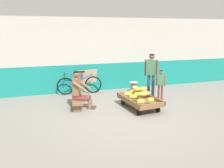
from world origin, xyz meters
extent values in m
plane|color=gray|center=(0.00, 0.00, 0.00)|extent=(80.00, 80.00, 0.00)
cube|color=#19847A|center=(0.00, 3.20, 0.53)|extent=(16.00, 0.30, 1.05)
cube|color=#B7B2A8|center=(0.00, 3.20, 1.92)|extent=(16.00, 0.30, 1.73)
cube|color=brown|center=(0.56, 0.55, 0.23)|extent=(0.98, 1.52, 0.05)
cube|color=brown|center=(0.16, 0.51, 0.31)|extent=(0.18, 1.44, 0.10)
cube|color=brown|center=(0.96, 0.59, 0.31)|extent=(0.18, 1.44, 0.10)
cube|color=brown|center=(0.49, 1.25, 0.31)|extent=(0.84, 0.12, 0.10)
cube|color=brown|center=(0.63, -0.14, 0.31)|extent=(0.84, 0.12, 0.10)
cylinder|color=black|center=(0.20, 1.02, 0.09)|extent=(0.07, 0.18, 0.18)
cylinder|color=black|center=(0.82, 1.08, 0.09)|extent=(0.07, 0.18, 0.18)
cylinder|color=black|center=(0.29, 0.02, 0.09)|extent=(0.07, 0.18, 0.18)
cylinder|color=black|center=(0.92, 0.08, 0.09)|extent=(0.07, 0.18, 0.18)
ellipsoid|color=gold|center=(0.54, 0.65, 0.42)|extent=(0.27, 0.23, 0.13)
ellipsoid|color=yellow|center=(0.26, 0.78, 0.42)|extent=(0.26, 0.20, 0.13)
ellipsoid|color=gold|center=(0.30, 0.45, 0.42)|extent=(0.27, 0.23, 0.13)
ellipsoid|color=yellow|center=(0.63, -0.01, 0.42)|extent=(0.30, 0.29, 0.13)
ellipsoid|color=yellow|center=(0.83, 0.66, 0.42)|extent=(0.29, 0.26, 0.13)
ellipsoid|color=yellow|center=(0.32, -0.04, 0.42)|extent=(0.29, 0.25, 0.13)
ellipsoid|color=gold|center=(0.51, 0.97, 0.42)|extent=(0.30, 0.29, 0.13)
ellipsoid|color=yellow|center=(0.78, 1.17, 0.42)|extent=(0.25, 0.19, 0.13)
ellipsoid|color=gold|center=(0.56, 0.81, 0.55)|extent=(0.30, 0.29, 0.13)
ellipsoid|color=gold|center=(0.74, 0.70, 0.56)|extent=(0.28, 0.24, 0.13)
ellipsoid|color=gold|center=(0.48, 0.21, 0.55)|extent=(0.29, 0.27, 0.13)
cube|color=brown|center=(-1.23, 1.21, 0.24)|extent=(0.45, 1.13, 0.05)
cube|color=brown|center=(-1.17, 1.59, 0.11)|extent=(0.25, 0.11, 0.22)
cube|color=brown|center=(-1.28, 0.83, 0.11)|extent=(0.25, 0.11, 0.22)
cylinder|color=brown|center=(-0.83, 1.13, 0.14)|extent=(0.10, 0.10, 0.27)
cube|color=#4C3D2D|center=(-0.77, 1.10, 0.02)|extent=(0.24, 0.17, 0.04)
cylinder|color=brown|center=(-1.01, 1.21, 0.32)|extent=(0.42, 0.28, 0.13)
cylinder|color=brown|center=(-0.90, 0.97, 0.14)|extent=(0.10, 0.10, 0.27)
cube|color=#4C3D2D|center=(-0.85, 0.94, 0.02)|extent=(0.24, 0.17, 0.04)
cylinder|color=brown|center=(-1.08, 1.05, 0.32)|extent=(0.42, 0.28, 0.13)
cube|color=brown|center=(-1.23, 1.21, 0.34)|extent=(0.32, 0.35, 0.14)
cube|color=brown|center=(-1.23, 1.21, 0.67)|extent=(0.30, 0.37, 0.52)
cylinder|color=brown|center=(-1.00, 1.33, 0.70)|extent=(0.46, 0.26, 0.36)
cylinder|color=brown|center=(-1.16, 0.97, 0.70)|extent=(0.46, 0.26, 0.36)
sphere|color=brown|center=(-1.23, 1.21, 1.05)|extent=(0.19, 0.19, 0.19)
ellipsoid|color=black|center=(-1.23, 1.21, 1.10)|extent=(0.17, 0.17, 0.09)
cube|color=#19847F|center=(0.78, 1.55, 0.15)|extent=(0.36, 0.28, 0.30)
cylinder|color=#28282D|center=(0.78, 1.55, 0.32)|extent=(0.20, 0.20, 0.03)
cube|color=#C6384C|center=(0.78, 1.55, 0.45)|extent=(0.16, 0.10, 0.24)
cylinder|color=white|center=(0.78, 1.49, 0.45)|extent=(0.13, 0.01, 0.13)
cylinder|color=#B2B5BA|center=(0.78, 1.55, 0.58)|extent=(0.30, 0.30, 0.01)
torus|color=black|center=(-1.37, 2.81, 0.32)|extent=(0.64, 0.09, 0.64)
torus|color=black|center=(-0.36, 2.75, 0.32)|extent=(0.64, 0.09, 0.64)
cylinder|color=#234299|center=(-0.86, 2.78, 0.52)|extent=(1.03, 0.10, 0.43)
cylinder|color=#234299|center=(-0.76, 2.78, 0.56)|extent=(0.04, 0.04, 0.48)
cylinder|color=#234299|center=(-1.07, 2.79, 0.76)|extent=(0.62, 0.07, 0.12)
cube|color=black|center=(-0.76, 2.78, 0.83)|extent=(0.21, 0.11, 0.05)
cylinder|color=black|center=(-1.37, 2.81, 0.78)|extent=(0.06, 0.48, 0.03)
cube|color=#C6B289|center=(-0.51, 3.03, 0.43)|extent=(0.70, 0.29, 0.87)
cylinder|color=#38425B|center=(1.51, 1.53, 0.40)|extent=(0.10, 0.10, 0.80)
cylinder|color=#38425B|center=(1.39, 1.64, 0.40)|extent=(0.10, 0.10, 0.80)
cube|color=#427A56|center=(1.45, 1.59, 1.06)|extent=(0.37, 0.36, 0.52)
cylinder|color=brown|center=(1.61, 1.45, 1.04)|extent=(0.07, 0.07, 0.56)
cylinder|color=brown|center=(1.29, 1.73, 1.04)|extent=(0.07, 0.07, 0.56)
sphere|color=brown|center=(1.45, 1.59, 1.44)|extent=(0.19, 0.19, 0.19)
ellipsoid|color=black|center=(1.45, 1.59, 1.49)|extent=(0.17, 0.17, 0.09)
cylinder|color=brown|center=(1.60, 1.06, 0.27)|extent=(0.07, 0.07, 0.54)
cylinder|color=brown|center=(1.51, 1.12, 0.27)|extent=(0.07, 0.07, 0.54)
cube|color=#427A56|center=(1.56, 1.09, 0.71)|extent=(0.25, 0.23, 0.35)
cylinder|color=brown|center=(1.68, 1.02, 0.70)|extent=(0.05, 0.05, 0.38)
cylinder|color=brown|center=(1.43, 1.16, 0.70)|extent=(0.05, 0.05, 0.38)
sphere|color=brown|center=(1.56, 1.09, 0.97)|extent=(0.13, 0.13, 0.13)
ellipsoid|color=black|center=(1.56, 1.09, 1.01)|extent=(0.12, 0.12, 0.06)
camera|label=1|loc=(-2.32, -5.62, 2.32)|focal=37.57mm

